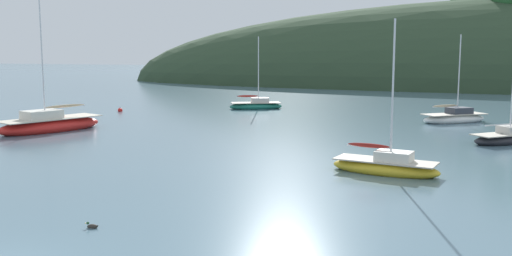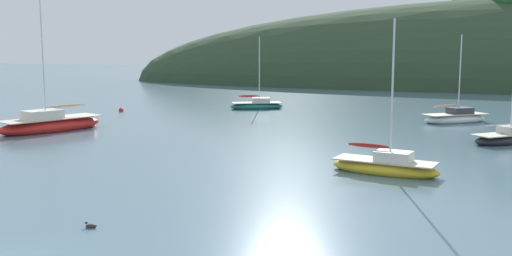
{
  "view_description": "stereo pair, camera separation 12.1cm",
  "coord_description": "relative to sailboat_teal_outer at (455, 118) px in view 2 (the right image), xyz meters",
  "views": [
    {
      "loc": [
        11.22,
        -10.11,
        5.55
      ],
      "look_at": [
        0.0,
        20.0,
        1.2
      ],
      "focal_mm": 39.62,
      "sensor_mm": 36.0,
      "label": 1
    },
    {
      "loc": [
        11.34,
        -10.06,
        5.55
      ],
      "look_at": [
        0.0,
        20.0,
        1.2
      ],
      "focal_mm": 39.62,
      "sensor_mm": 36.0,
      "label": 2
    }
  ],
  "objects": [
    {
      "name": "sailboat_black_sloop",
      "position": [
        -26.65,
        -15.23,
        0.1
      ],
      "size": [
        5.04,
        8.06,
        10.19
      ],
      "color": "red",
      "rests_on": "ground"
    },
    {
      "name": "mooring_buoy_outer",
      "position": [
        -29.5,
        -2.34,
        -0.24
      ],
      "size": [
        0.44,
        0.44,
        0.54
      ],
      "color": "red",
      "rests_on": "ground"
    },
    {
      "name": "sailboat_orange_cutter",
      "position": [
        3.25,
        -9.76,
        -0.04
      ],
      "size": [
        4.72,
        4.64,
        5.85
      ],
      "color": "#232328",
      "rests_on": "ground"
    },
    {
      "name": "sailboat_cream_ketch",
      "position": [
        -2.54,
        -21.15,
        -0.02
      ],
      "size": [
        5.2,
        2.44,
        7.19
      ],
      "color": "gold",
      "rests_on": "ground"
    },
    {
      "name": "sailboat_yellow_far",
      "position": [
        -18.46,
        4.5,
        -0.02
      ],
      "size": [
        5.39,
        3.98,
        7.19
      ],
      "color": "#196B56",
      "rests_on": "ground"
    },
    {
      "name": "sailboat_teal_outer",
      "position": [
        0.0,
        0.0,
        0.0
      ],
      "size": [
        5.55,
        5.13,
        7.09
      ],
      "color": "white",
      "rests_on": "ground"
    },
    {
      "name": "duck_straggler",
      "position": [
        -10.17,
        -32.69,
        -0.31
      ],
      "size": [
        0.42,
        0.26,
        0.24
      ],
      "color": "#2D2823",
      "rests_on": "ground"
    }
  ]
}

